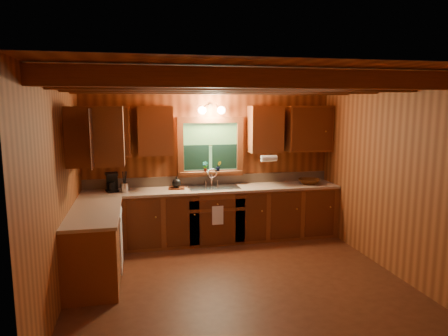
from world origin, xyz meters
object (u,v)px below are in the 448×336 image
coffee_maker (112,182)px  wicker_basket (309,182)px  sink (214,190)px  cutting_board (177,188)px

coffee_maker → wicker_basket: (3.28, -0.13, -0.10)m
coffee_maker → wicker_basket: size_ratio=0.81×
sink → coffee_maker: (-1.62, 0.07, 0.19)m
wicker_basket → coffee_maker: bearing=177.8°
coffee_maker → sink: bearing=-18.5°
coffee_maker → cutting_board: 1.02m
sink → cutting_board: 0.61m
coffee_maker → wicker_basket: bearing=-18.4°
coffee_maker → cutting_board: (1.01, -0.04, -0.13)m
sink → cutting_board: size_ratio=3.21×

